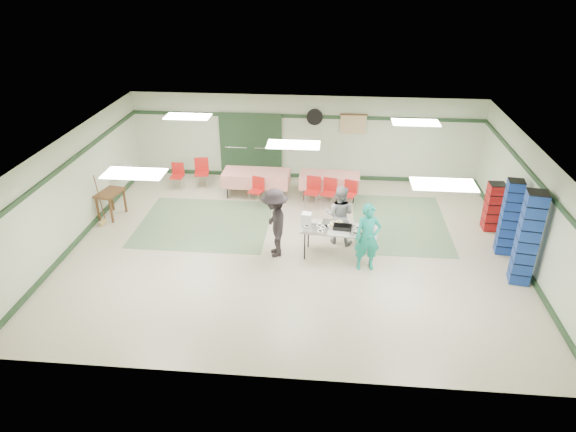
# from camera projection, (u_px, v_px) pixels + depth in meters

# --- Properties ---
(floor) EXTENTS (11.00, 11.00, 0.00)m
(floor) POSITION_uv_depth(u_px,v_px,m) (293.00, 246.00, 12.89)
(floor) COLOR beige
(floor) RESTS_ON ground
(ceiling) EXTENTS (11.00, 11.00, 0.00)m
(ceiling) POSITION_uv_depth(u_px,v_px,m) (293.00, 144.00, 11.66)
(ceiling) COLOR silver
(ceiling) RESTS_ON wall_back
(wall_back) EXTENTS (11.00, 0.00, 11.00)m
(wall_back) POSITION_uv_depth(u_px,v_px,m) (305.00, 138.00, 16.26)
(wall_back) COLOR beige
(wall_back) RESTS_ON floor
(wall_front) EXTENTS (11.00, 0.00, 11.00)m
(wall_front) POSITION_uv_depth(u_px,v_px,m) (271.00, 315.00, 8.29)
(wall_front) COLOR beige
(wall_front) RESTS_ON floor
(wall_left) EXTENTS (0.00, 9.00, 9.00)m
(wall_left) POSITION_uv_depth(u_px,v_px,m) (73.00, 189.00, 12.72)
(wall_left) COLOR beige
(wall_left) RESTS_ON floor
(wall_right) EXTENTS (0.00, 9.00, 9.00)m
(wall_right) POSITION_uv_depth(u_px,v_px,m) (530.00, 207.00, 11.83)
(wall_right) COLOR beige
(wall_right) RESTS_ON floor
(trim_back) EXTENTS (11.00, 0.06, 0.10)m
(trim_back) POSITION_uv_depth(u_px,v_px,m) (305.00, 116.00, 15.92)
(trim_back) COLOR #1F3A21
(trim_back) RESTS_ON wall_back
(baseboard_back) EXTENTS (11.00, 0.06, 0.12)m
(baseboard_back) POSITION_uv_depth(u_px,v_px,m) (304.00, 176.00, 16.83)
(baseboard_back) COLOR #1F3A21
(baseboard_back) RESTS_ON floor
(trim_left) EXTENTS (0.06, 9.00, 0.10)m
(trim_left) POSITION_uv_depth(u_px,v_px,m) (68.00, 163.00, 12.40)
(trim_left) COLOR #1F3A21
(trim_left) RESTS_ON wall_back
(baseboard_left) EXTENTS (0.06, 9.00, 0.12)m
(baseboard_left) POSITION_uv_depth(u_px,v_px,m) (83.00, 234.00, 13.30)
(baseboard_left) COLOR #1F3A21
(baseboard_left) RESTS_ON floor
(trim_right) EXTENTS (0.06, 9.00, 0.10)m
(trim_right) POSITION_uv_depth(u_px,v_px,m) (536.00, 179.00, 11.52)
(trim_right) COLOR #1F3A21
(trim_right) RESTS_ON wall_back
(baseboard_right) EXTENTS (0.06, 9.00, 0.12)m
(baseboard_right) POSITION_uv_depth(u_px,v_px,m) (518.00, 254.00, 12.42)
(baseboard_right) COLOR #1F3A21
(baseboard_right) RESTS_ON floor
(green_patch_a) EXTENTS (3.50, 3.00, 0.01)m
(green_patch_a) POSITION_uv_depth(u_px,v_px,m) (205.00, 223.00, 13.98)
(green_patch_a) COLOR #63825F
(green_patch_a) RESTS_ON floor
(green_patch_b) EXTENTS (2.50, 3.50, 0.01)m
(green_patch_b) POSITION_uv_depth(u_px,v_px,m) (400.00, 223.00, 13.99)
(green_patch_b) COLOR #63825F
(green_patch_b) RESTS_ON floor
(double_door_left) EXTENTS (0.90, 0.06, 2.10)m
(double_door_left) POSITION_uv_depth(u_px,v_px,m) (236.00, 145.00, 16.52)
(double_door_left) COLOR gray
(double_door_left) RESTS_ON floor
(double_door_right) EXTENTS (0.90, 0.06, 2.10)m
(double_door_right) POSITION_uv_depth(u_px,v_px,m) (266.00, 146.00, 16.45)
(double_door_right) COLOR gray
(double_door_right) RESTS_ON floor
(door_frame) EXTENTS (2.00, 0.03, 2.15)m
(door_frame) POSITION_uv_depth(u_px,v_px,m) (251.00, 146.00, 16.47)
(door_frame) COLOR #1F3A21
(door_frame) RESTS_ON floor
(wall_fan) EXTENTS (0.50, 0.10, 0.50)m
(wall_fan) POSITION_uv_depth(u_px,v_px,m) (315.00, 117.00, 15.87)
(wall_fan) COLOR black
(wall_fan) RESTS_ON wall_back
(scroll_banner) EXTENTS (0.80, 0.02, 0.60)m
(scroll_banner) POSITION_uv_depth(u_px,v_px,m) (353.00, 124.00, 15.86)
(scroll_banner) COLOR #D9BE88
(scroll_banner) RESTS_ON wall_back
(serving_table) EXTENTS (1.85, 0.90, 0.76)m
(serving_table) POSITION_uv_depth(u_px,v_px,m) (339.00, 230.00, 12.14)
(serving_table) COLOR #9C9C98
(serving_table) RESTS_ON floor
(sheet_tray_right) EXTENTS (0.61, 0.49, 0.02)m
(sheet_tray_right) POSITION_uv_depth(u_px,v_px,m) (362.00, 231.00, 11.98)
(sheet_tray_right) COLOR silver
(sheet_tray_right) RESTS_ON serving_table
(sheet_tray_mid) EXTENTS (0.68, 0.54, 0.02)m
(sheet_tray_mid) POSITION_uv_depth(u_px,v_px,m) (335.00, 225.00, 12.25)
(sheet_tray_mid) COLOR silver
(sheet_tray_mid) RESTS_ON serving_table
(sheet_tray_left) EXTENTS (0.62, 0.50, 0.02)m
(sheet_tray_left) POSITION_uv_depth(u_px,v_px,m) (315.00, 229.00, 12.09)
(sheet_tray_left) COLOR silver
(sheet_tray_left) RESTS_ON serving_table
(baking_pan) EXTENTS (0.47, 0.32, 0.08)m
(baking_pan) POSITION_uv_depth(u_px,v_px,m) (343.00, 227.00, 12.11)
(baking_pan) COLOR black
(baking_pan) RESTS_ON serving_table
(foam_box_stack) EXTENTS (0.24, 0.23, 0.31)m
(foam_box_stack) POSITION_uv_depth(u_px,v_px,m) (306.00, 219.00, 12.21)
(foam_box_stack) COLOR white
(foam_box_stack) RESTS_ON serving_table
(volunteer_teal) EXTENTS (0.64, 0.46, 1.63)m
(volunteer_teal) POSITION_uv_depth(u_px,v_px,m) (368.00, 237.00, 11.63)
(volunteer_teal) COLOR #159481
(volunteer_teal) RESTS_ON floor
(volunteer_grey) EXTENTS (0.87, 0.76, 1.54)m
(volunteer_grey) POSITION_uv_depth(u_px,v_px,m) (340.00, 215.00, 12.75)
(volunteer_grey) COLOR gray
(volunteer_grey) RESTS_ON floor
(volunteer_dark) EXTENTS (0.89, 1.23, 1.72)m
(volunteer_dark) POSITION_uv_depth(u_px,v_px,m) (275.00, 223.00, 12.16)
(volunteer_dark) COLOR black
(volunteer_dark) RESTS_ON floor
(dining_table_a) EXTENTS (1.77, 0.84, 0.77)m
(dining_table_a) POSITION_uv_depth(u_px,v_px,m) (330.00, 180.00, 15.20)
(dining_table_a) COLOR red
(dining_table_a) RESTS_ON floor
(dining_table_b) EXTENTS (1.99, 0.90, 0.77)m
(dining_table_b) POSITION_uv_depth(u_px,v_px,m) (256.00, 178.00, 15.37)
(dining_table_b) COLOR red
(dining_table_b) RESTS_ON floor
(chair_a) EXTENTS (0.49, 0.49, 0.85)m
(chair_a) POSITION_uv_depth(u_px,v_px,m) (329.00, 190.00, 14.71)
(chair_a) COLOR red
(chair_a) RESTS_ON floor
(chair_b) EXTENTS (0.48, 0.48, 0.88)m
(chair_b) POSITION_uv_depth(u_px,v_px,m) (313.00, 188.00, 14.75)
(chair_b) COLOR red
(chair_b) RESTS_ON floor
(chair_c) EXTENTS (0.49, 0.49, 0.81)m
(chair_c) POSITION_uv_depth(u_px,v_px,m) (350.00, 191.00, 14.67)
(chair_c) COLOR red
(chair_c) RESTS_ON floor
(chair_d) EXTENTS (0.48, 0.48, 0.81)m
(chair_d) POSITION_uv_depth(u_px,v_px,m) (257.00, 188.00, 14.89)
(chair_d) COLOR red
(chair_d) RESTS_ON floor
(chair_loose_a) EXTENTS (0.50, 0.50, 0.93)m
(chair_loose_a) POSITION_uv_depth(u_px,v_px,m) (202.00, 170.00, 15.95)
(chair_loose_a) COLOR red
(chair_loose_a) RESTS_ON floor
(chair_loose_b) EXTENTS (0.39, 0.39, 0.82)m
(chair_loose_b) POSITION_uv_depth(u_px,v_px,m) (177.00, 173.00, 15.85)
(chair_loose_b) COLOR red
(chair_loose_b) RESTS_ON floor
(crate_stack_blue_a) EXTENTS (0.41, 0.41, 1.91)m
(crate_stack_blue_a) POSITION_uv_depth(u_px,v_px,m) (509.00, 217.00, 12.21)
(crate_stack_blue_a) COLOR navy
(crate_stack_blue_a) RESTS_ON floor
(crate_stack_red) EXTENTS (0.41, 0.41, 1.31)m
(crate_stack_red) POSITION_uv_depth(u_px,v_px,m) (493.00, 207.00, 13.41)
(crate_stack_red) COLOR #9C130F
(crate_stack_red) RESTS_ON floor
(crate_stack_blue_b) EXTENTS (0.48, 0.48, 2.19)m
(crate_stack_blue_b) POSITION_uv_depth(u_px,v_px,m) (528.00, 239.00, 11.02)
(crate_stack_blue_b) COLOR navy
(crate_stack_blue_b) RESTS_ON floor
(printer_table) EXTENTS (0.67, 0.90, 0.74)m
(printer_table) POSITION_uv_depth(u_px,v_px,m) (110.00, 196.00, 14.08)
(printer_table) COLOR brown
(printer_table) RESTS_ON floor
(office_printer) EXTENTS (0.44, 0.39, 0.35)m
(office_printer) POSITION_uv_depth(u_px,v_px,m) (123.00, 172.00, 14.88)
(office_printer) COLOR beige
(office_printer) RESTS_ON printer_table
(broom) EXTENTS (0.05, 0.23, 1.43)m
(broom) POSITION_uv_depth(u_px,v_px,m) (100.00, 199.00, 13.63)
(broom) COLOR brown
(broom) RESTS_ON floor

